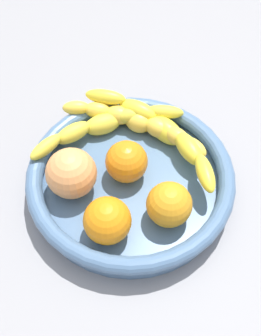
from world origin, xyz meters
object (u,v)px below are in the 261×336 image
banana_draped_left (137,123)px  orange_front (169,205)px  banana_arching_top (104,125)px  peach_blush (71,173)px  banana_draped_right (161,130)px  orange_mid_left (107,221)px  orange_mid_right (127,162)px  fruit_bowl (130,180)px

banana_draped_left → orange_front: orange_front is taller
banana_arching_top → peach_blush: (10.55, -2.05, 1.30)cm
peach_blush → banana_arching_top: bearing=169.0°
banana_draped_right → orange_mid_left: bearing=-14.1°
peach_blush → orange_front: bearing=82.2°
orange_front → banana_draped_right: bearing=-165.8°
banana_draped_left → orange_mid_right: bearing=0.7°
orange_front → orange_mid_right: size_ratio=1.01×
banana_arching_top → orange_mid_left: 17.14cm
banana_arching_top → orange_front: 17.30cm
banana_arching_top → orange_front: orange_front is taller
orange_mid_left → orange_mid_right: 9.87cm
banana_draped_right → peach_blush: size_ratio=3.11×
banana_draped_left → banana_draped_right: bearing=73.3°
banana_draped_left → peach_blush: 14.00cm
banana_draped_right → orange_front: size_ratio=3.59×
banana_draped_left → banana_arching_top: bearing=-72.0°
fruit_bowl → orange_front: bearing=52.1°
orange_front → orange_mid_right: bearing=-129.5°
orange_front → banana_arching_top: bearing=-136.1°
orange_mid_left → peach_blush: (-5.97, -6.54, 0.41)cm
fruit_bowl → orange_mid_left: size_ratio=4.74×
banana_draped_right → orange_mid_right: bearing=-28.2°
orange_mid_right → banana_draped_left: bearing=-179.3°
fruit_bowl → peach_blush: 9.03cm
orange_mid_left → orange_mid_right: (-9.85, 0.45, -0.12)cm
orange_front → banana_draped_left: bearing=-153.0°
banana_draped_left → orange_front: size_ratio=3.84×
orange_mid_left → banana_draped_left: bearing=178.9°
banana_draped_left → banana_arching_top: 5.09cm
banana_draped_right → fruit_bowl: bearing=-20.7°
fruit_bowl → orange_mid_left: (8.93, -1.22, 3.13)cm
fruit_bowl → banana_arching_top: 9.76cm
fruit_bowl → peach_blush: bearing=-69.1°
banana_draped_right → banana_arching_top: bearing=-87.4°
fruit_bowl → orange_mid_right: bearing=-140.1°
banana_arching_top → peach_blush: 10.82cm
orange_mid_right → peach_blush: bearing=-60.9°
orange_front → peach_blush: (-1.91, -14.03, 0.48)cm
banana_draped_left → peach_blush: bearing=-29.6°
fruit_bowl → orange_mid_right: (-0.92, -0.77, 3.01)cm
fruit_bowl → banana_draped_right: 8.96cm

